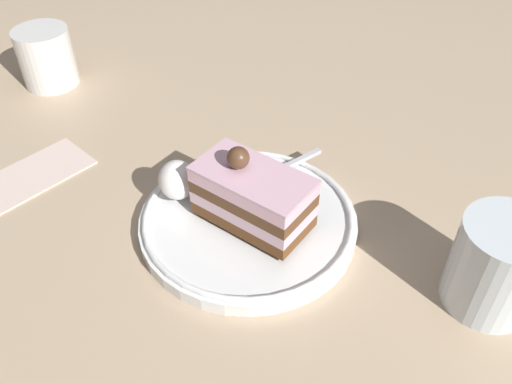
{
  "coord_description": "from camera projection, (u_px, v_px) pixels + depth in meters",
  "views": [
    {
      "loc": [
        -0.42,
        0.0,
        0.4
      ],
      "look_at": [
        -0.03,
        -0.0,
        0.05
      ],
      "focal_mm": 37.84,
      "sensor_mm": 36.0,
      "label": 1
    }
  ],
  "objects": [
    {
      "name": "ground_plane",
      "position": [
        252.0,
        208.0,
        0.59
      ],
      "size": [
        2.4,
        2.4,
        0.0
      ],
      "primitive_type": "plane",
      "color": "tan"
    },
    {
      "name": "dessert_plate",
      "position": [
        256.0,
        220.0,
        0.56
      ],
      "size": [
        0.22,
        0.22,
        0.02
      ],
      "color": "white",
      "rests_on": "ground_plane"
    },
    {
      "name": "cake_slice",
      "position": [
        257.0,
        195.0,
        0.53
      ],
      "size": [
        0.12,
        0.13,
        0.08
      ],
      "color": "brown",
      "rests_on": "dessert_plate"
    },
    {
      "name": "whipped_cream_dollop",
      "position": [
        182.0,
        178.0,
        0.56
      ],
      "size": [
        0.04,
        0.04,
        0.04
      ],
      "primitive_type": "ellipsoid",
      "color": "white",
      "rests_on": "dessert_plate"
    },
    {
      "name": "fork",
      "position": [
        282.0,
        170.0,
        0.6
      ],
      "size": [
        0.07,
        0.1,
        0.0
      ],
      "color": "silver",
      "rests_on": "dessert_plate"
    },
    {
      "name": "drink_glass_near",
      "position": [
        501.0,
        269.0,
        0.47
      ],
      "size": [
        0.08,
        0.08,
        0.09
      ],
      "color": "silver",
      "rests_on": "ground_plane"
    },
    {
      "name": "drink_glass_far",
      "position": [
        50.0,
        59.0,
        0.76
      ],
      "size": [
        0.08,
        0.08,
        0.08
      ],
      "color": "white",
      "rests_on": "ground_plane"
    },
    {
      "name": "folded_napkin",
      "position": [
        39.0,
        173.0,
        0.63
      ],
      "size": [
        0.14,
        0.14,
        0.0
      ],
      "primitive_type": "cube",
      "rotation": [
        0.0,
        0.0,
        2.37
      ],
      "color": "beige",
      "rests_on": "ground_plane"
    }
  ]
}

